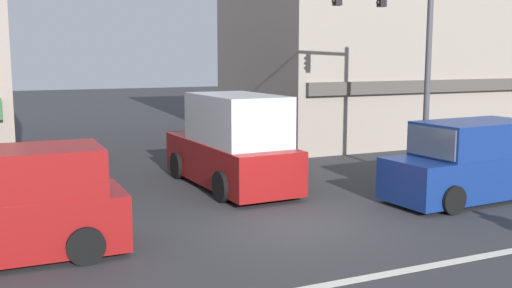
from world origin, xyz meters
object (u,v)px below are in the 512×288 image
at_px(van_waiting_far, 5,208).
at_px(van_parked_curbside, 469,163).
at_px(traffic_light_mast, 401,44).
at_px(box_truck_approaching_near, 232,145).

xyz_separation_m(van_waiting_far, van_parked_curbside, (11.48, -0.04, 0.00)).
bearing_deg(traffic_light_mast, van_parked_curbside, -84.74).
bearing_deg(box_truck_approaching_near, traffic_light_mast, -15.32).
relative_size(traffic_light_mast, box_truck_approaching_near, 1.09).
height_order(van_waiting_far, van_parked_curbside, same).
bearing_deg(van_waiting_far, box_truck_approaching_near, 32.56).
height_order(box_truck_approaching_near, van_parked_curbside, box_truck_approaching_near).
distance_m(traffic_light_mast, van_waiting_far, 11.98).
xyz_separation_m(traffic_light_mast, van_parked_curbside, (0.25, -2.72, -3.17)).
xyz_separation_m(box_truck_approaching_near, van_waiting_far, (-6.31, -4.03, -0.25)).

